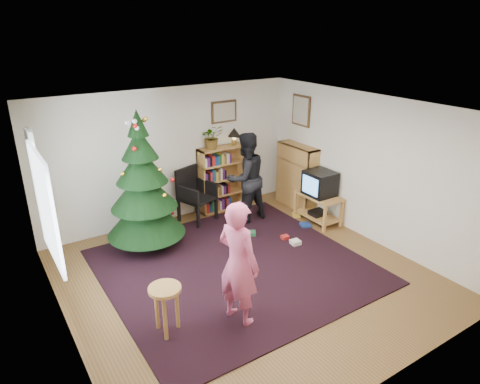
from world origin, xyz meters
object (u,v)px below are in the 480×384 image
table_lamp (234,133)px  crt_tv (320,183)px  picture_right (301,111)px  stool (165,298)px  christmas_tree (144,193)px  tv_stand (318,206)px  person_by_chair (246,178)px  bookshelf_right (297,176)px  person_standing (238,264)px  armchair (194,192)px  picture_back (224,112)px  bookshelf_back (222,178)px  potted_plant (212,137)px

table_lamp → crt_tv: bearing=-58.7°
picture_right → stool: 4.80m
picture_right → christmas_tree: bearing=-178.7°
tv_stand → person_by_chair: bearing=144.3°
bookshelf_right → stool: bookshelf_right is taller
stool → table_lamp: bearing=45.8°
crt_tv → bookshelf_right: bearing=81.2°
bookshelf_right → person_standing: 3.82m
armchair → person_standing: person_standing is taller
christmas_tree → tv_stand: christmas_tree is taller
bookshelf_right → crt_tv: (-0.12, -0.80, 0.11)m
picture_back → bookshelf_back: bearing=-138.5°
picture_back → bookshelf_right: (1.19, -0.85, -1.29)m
bookshelf_back → table_lamp: table_lamp is taller
tv_stand → armchair: (-1.91, 1.39, 0.23)m
tv_stand → crt_tv: crt_tv is taller
person_by_chair → bookshelf_right: bearing=176.6°
bookshelf_back → armchair: bearing=-169.9°
bookshelf_back → crt_tv: (1.22, -1.51, 0.11)m
tv_stand → picture_back: bearing=123.0°
person_standing → table_lamp: table_lamp is taller
potted_plant → bookshelf_back: bearing=0.0°
bookshelf_back → tv_stand: (1.22, -1.51, -0.34)m
stool → table_lamp: 4.14m
stool → person_by_chair: 3.40m
christmas_tree → bookshelf_right: bearing=-0.9°
christmas_tree → person_standing: 2.48m
tv_stand → table_lamp: (-0.92, 1.51, 1.21)m
bookshelf_back → person_standing: (-1.62, -3.13, 0.16)m
christmas_tree → person_by_chair: size_ratio=1.36×
stool → picture_right: bearing=29.9°
bookshelf_back → person_by_chair: (0.10, -0.71, 0.19)m
picture_right → potted_plant: (-1.68, 0.59, -0.42)m
armchair → stool: armchair is taller
table_lamp → picture_back: bearing=137.5°
picture_back → person_standing: size_ratio=0.34×
bookshelf_back → person_standing: bearing=-117.4°
armchair → table_lamp: 1.39m
picture_right → person_standing: (-3.10, -2.54, -1.13)m
picture_right → christmas_tree: (-3.35, -0.08, -0.98)m
christmas_tree → bookshelf_back: size_ratio=1.80×
person_by_chair → potted_plant: potted_plant is taller
picture_right → person_by_chair: (-1.38, -0.12, -1.09)m
picture_right → person_standing: bearing=-140.7°
christmas_tree → stool: 2.34m
bookshelf_right → crt_tv: size_ratio=2.49×
bookshelf_right → table_lamp: 1.53m
bookshelf_back → person_by_chair: 0.74m
christmas_tree → person_by_chair: (1.97, -0.04, -0.12)m
picture_back → armchair: 1.65m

